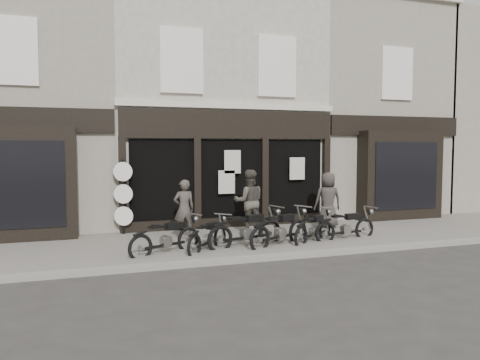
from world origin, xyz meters
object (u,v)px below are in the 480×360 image
object	(u,v)px
man_left	(184,209)
man_centre	(249,201)
advert_sign_post	(123,200)
motorcycle_1	(208,239)
motorcycle_4	(314,231)
motorcycle_0	(166,241)
man_right	(328,200)
motorcycle_5	(346,229)
motorcycle_3	(280,233)
motorcycle_2	(247,233)

from	to	relation	value
man_left	man_centre	distance (m)	2.03
advert_sign_post	motorcycle_1	bearing A→B (deg)	-36.42
motorcycle_4	man_centre	size ratio (longest dim) A/B	0.92
motorcycle_0	man_centre	world-z (taller)	man_centre
man_centre	man_right	distance (m)	2.72
motorcycle_1	man_right	world-z (taller)	man_right
motorcycle_5	advert_sign_post	xyz separation A→B (m)	(-5.97, 2.69, 0.75)
man_right	motorcycle_1	bearing A→B (deg)	30.38
motorcycle_1	motorcycle_5	size ratio (longest dim) A/B	0.74
motorcycle_1	motorcycle_5	xyz separation A→B (m)	(4.08, 0.07, 0.03)
man_right	motorcycle_4	bearing A→B (deg)	59.21
man_centre	man_right	world-z (taller)	man_centre
motorcycle_1	motorcycle_5	world-z (taller)	motorcycle_5
motorcycle_4	motorcycle_3	bearing A→B (deg)	155.00
motorcycle_4	advert_sign_post	bearing A→B (deg)	117.77
man_right	advert_sign_post	distance (m)	6.43
motorcycle_1	man_right	bearing A→B (deg)	-23.79
motorcycle_3	motorcycle_0	bearing A→B (deg)	153.82
motorcycle_0	man_centre	size ratio (longest dim) A/B	1.01
motorcycle_0	advert_sign_post	bearing A→B (deg)	80.94
motorcycle_4	man_left	distance (m)	3.74
motorcycle_1	advert_sign_post	world-z (taller)	advert_sign_post
man_left	man_centre	bearing A→B (deg)	-179.10
motorcycle_0	motorcycle_2	bearing A→B (deg)	-22.32
motorcycle_3	man_centre	distance (m)	1.95
motorcycle_3	man_right	size ratio (longest dim) A/B	1.16
motorcycle_1	man_centre	world-z (taller)	man_centre
man_left	motorcycle_5	bearing A→B (deg)	157.99
motorcycle_2	advert_sign_post	bearing A→B (deg)	123.25
motorcycle_1	motorcycle_4	bearing A→B (deg)	-43.87
motorcycle_0	motorcycle_4	xyz separation A→B (m)	(4.16, 0.14, -0.02)
motorcycle_3	advert_sign_post	distance (m)	4.85
motorcycle_0	motorcycle_5	bearing A→B (deg)	-24.05
motorcycle_0	motorcycle_1	distance (m)	1.09
motorcycle_0	motorcycle_2	size ratio (longest dim) A/B	0.86
motorcycle_4	man_centre	xyz separation A→B (m)	(-1.34, 1.65, 0.70)
man_left	advert_sign_post	size ratio (longest dim) A/B	0.71
motorcycle_4	man_right	bearing A→B (deg)	16.73
motorcycle_3	motorcycle_5	world-z (taller)	motorcycle_3
motorcycle_2	man_left	world-z (taller)	man_left
motorcycle_0	advert_sign_post	xyz separation A→B (m)	(-0.81, 2.79, 0.75)
man_right	advert_sign_post	xyz separation A→B (m)	(-6.35, 0.96, 0.13)
motorcycle_1	man_left	distance (m)	1.77
motorcycle_2	man_left	bearing A→B (deg)	116.30
motorcycle_1	man_left	bearing A→B (deg)	53.94
motorcycle_1	advert_sign_post	xyz separation A→B (m)	(-1.89, 2.76, 0.78)
motorcycle_5	man_centre	world-z (taller)	man_centre
motorcycle_2	man_centre	xyz separation A→B (m)	(0.67, 1.67, 0.64)
motorcycle_2	motorcycle_3	xyz separation A→B (m)	(0.91, -0.15, -0.01)
motorcycle_4	man_right	xyz separation A→B (m)	(1.38, 1.70, 0.64)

